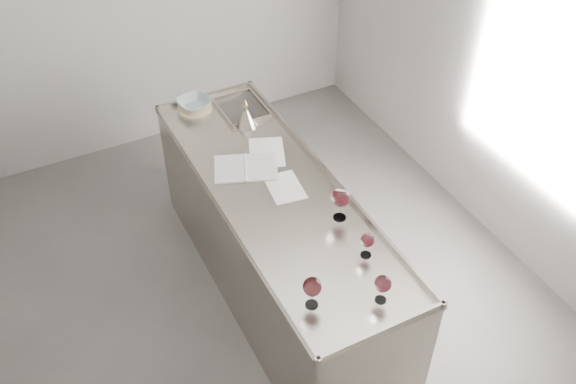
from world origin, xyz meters
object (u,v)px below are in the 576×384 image
notebook (246,168)px  counter (277,244)px  wine_glass_middle (383,284)px  wine_funnel (246,118)px  wine_glass_right (341,198)px  ceramic_bowl (194,103)px  wine_glass_left (312,287)px  wine_glass_small (367,241)px

notebook → counter: bearing=-53.0°
wine_glass_middle → wine_funnel: wine_funnel is taller
counter → notebook: (-0.08, 0.29, 0.47)m
wine_glass_right → wine_funnel: bearing=95.5°
ceramic_bowl → wine_funnel: 0.44m
counter → wine_funnel: 0.90m
wine_glass_left → notebook: size_ratio=0.41×
wine_glass_small → wine_glass_right: bearing=85.8°
wine_funnel → wine_glass_middle: bearing=-90.7°
wine_funnel → wine_glass_left: bearing=-102.5°
counter → wine_glass_middle: size_ratio=13.84×
notebook → wine_funnel: (0.20, 0.43, 0.06)m
wine_glass_small → wine_funnel: 1.43m
wine_glass_small → notebook: (-0.28, 1.00, -0.10)m
counter → ceramic_bowl: size_ratio=10.50×
wine_glass_middle → ceramic_bowl: size_ratio=0.76×
wine_glass_middle → wine_glass_small: wine_glass_middle is taller
notebook → wine_glass_left: bearing=-75.4°
wine_glass_middle → wine_glass_small: bearing=71.5°
wine_glass_right → wine_funnel: same height
wine_glass_right → notebook: size_ratio=0.46×
wine_glass_small → ceramic_bowl: wine_glass_small is taller
wine_glass_left → wine_glass_right: size_ratio=0.89×
wine_glass_left → ceramic_bowl: size_ratio=0.84×
wine_glass_left → notebook: wine_glass_left is taller
counter → wine_glass_middle: (0.10, -1.01, 0.59)m
counter → notebook: bearing=104.9°
counter → wine_glass_right: wine_glass_right is taller
wine_glass_middle → wine_funnel: (0.02, 1.73, -0.06)m
counter → wine_glass_right: 0.77m
wine_glass_right → counter: bearing=120.8°
counter → wine_glass_left: (-0.23, -0.88, 0.61)m
notebook → ceramic_bowl: bearing=115.6°
counter → wine_glass_small: size_ratio=15.46×
wine_glass_middle → counter: bearing=95.8°
wine_glass_left → ceramic_bowl: 1.96m
counter → wine_funnel: size_ratio=11.11×
counter → wine_glass_left: size_ratio=12.50×
ceramic_bowl → wine_funnel: (0.25, -0.36, 0.02)m
wine_glass_left → notebook: 1.18m
notebook → wine_funnel: wine_funnel is taller
notebook → wine_funnel: size_ratio=2.19×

